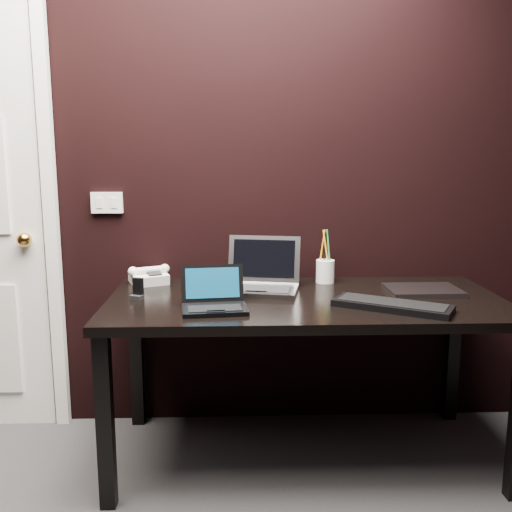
{
  "coord_description": "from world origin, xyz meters",
  "views": [
    {
      "loc": [
        0.0,
        -0.98,
        1.36
      ],
      "look_at": [
        0.08,
        1.35,
        0.93
      ],
      "focal_mm": 40.0,
      "sensor_mm": 36.0,
      "label": 1
    }
  ],
  "objects_px": {
    "netbook": "(214,301)",
    "closed_laptop": "(423,290)",
    "silver_laptop": "(260,281)",
    "mobile_phone": "(138,291)",
    "ext_keyboard": "(392,305)",
    "desk_phone": "(149,276)",
    "pen_cup": "(325,270)",
    "desk": "(305,315)"
  },
  "relations": [
    {
      "from": "netbook",
      "to": "closed_laptop",
      "type": "height_order",
      "value": "netbook"
    },
    {
      "from": "closed_laptop",
      "to": "desk_phone",
      "type": "bearing_deg",
      "value": 170.03
    },
    {
      "from": "netbook",
      "to": "closed_laptop",
      "type": "distance_m",
      "value": 0.96
    },
    {
      "from": "mobile_phone",
      "to": "desk",
      "type": "bearing_deg",
      "value": -0.34
    },
    {
      "from": "mobile_phone",
      "to": "silver_laptop",
      "type": "bearing_deg",
      "value": 14.06
    },
    {
      "from": "netbook",
      "to": "pen_cup",
      "type": "relative_size",
      "value": 1.08
    },
    {
      "from": "mobile_phone",
      "to": "pen_cup",
      "type": "relative_size",
      "value": 0.35
    },
    {
      "from": "closed_laptop",
      "to": "pen_cup",
      "type": "distance_m",
      "value": 0.47
    },
    {
      "from": "desk",
      "to": "pen_cup",
      "type": "distance_m",
      "value": 0.35
    },
    {
      "from": "netbook",
      "to": "ext_keyboard",
      "type": "distance_m",
      "value": 0.71
    },
    {
      "from": "desk_phone",
      "to": "pen_cup",
      "type": "bearing_deg",
      "value": -0.01
    },
    {
      "from": "desk",
      "to": "pen_cup",
      "type": "relative_size",
      "value": 6.59
    },
    {
      "from": "netbook",
      "to": "mobile_phone",
      "type": "bearing_deg",
      "value": 151.76
    },
    {
      "from": "closed_laptop",
      "to": "desk_phone",
      "type": "relative_size",
      "value": 1.52
    },
    {
      "from": "silver_laptop",
      "to": "closed_laptop",
      "type": "bearing_deg",
      "value": -5.32
    },
    {
      "from": "silver_laptop",
      "to": "mobile_phone",
      "type": "height_order",
      "value": "silver_laptop"
    },
    {
      "from": "pen_cup",
      "to": "desk_phone",
      "type": "bearing_deg",
      "value": 179.99
    },
    {
      "from": "silver_laptop",
      "to": "netbook",
      "type": "bearing_deg",
      "value": -122.59
    },
    {
      "from": "ext_keyboard",
      "to": "closed_laptop",
      "type": "height_order",
      "value": "ext_keyboard"
    },
    {
      "from": "silver_laptop",
      "to": "ext_keyboard",
      "type": "distance_m",
      "value": 0.61
    },
    {
      "from": "desk_phone",
      "to": "mobile_phone",
      "type": "bearing_deg",
      "value": -90.94
    },
    {
      "from": "ext_keyboard",
      "to": "desk_phone",
      "type": "distance_m",
      "value": 1.15
    },
    {
      "from": "desk_phone",
      "to": "closed_laptop",
      "type": "bearing_deg",
      "value": -9.97
    },
    {
      "from": "desk",
      "to": "ext_keyboard",
      "type": "height_order",
      "value": "ext_keyboard"
    },
    {
      "from": "desk",
      "to": "netbook",
      "type": "relative_size",
      "value": 6.11
    },
    {
      "from": "desk",
      "to": "ext_keyboard",
      "type": "xyz_separation_m",
      "value": [
        0.33,
        -0.19,
        0.09
      ]
    },
    {
      "from": "mobile_phone",
      "to": "ext_keyboard",
      "type": "bearing_deg",
      "value": -10.56
    },
    {
      "from": "desk",
      "to": "netbook",
      "type": "xyz_separation_m",
      "value": [
        -0.39,
        -0.17,
        0.11
      ]
    },
    {
      "from": "desk_phone",
      "to": "desk",
      "type": "bearing_deg",
      "value": -22.04
    },
    {
      "from": "desk",
      "to": "desk_phone",
      "type": "height_order",
      "value": "desk_phone"
    },
    {
      "from": "silver_laptop",
      "to": "mobile_phone",
      "type": "distance_m",
      "value": 0.55
    },
    {
      "from": "closed_laptop",
      "to": "desk_phone",
      "type": "height_order",
      "value": "desk_phone"
    },
    {
      "from": "mobile_phone",
      "to": "closed_laptop",
      "type": "bearing_deg",
      "value": 2.99
    },
    {
      "from": "silver_laptop",
      "to": "closed_laptop",
      "type": "relative_size",
      "value": 1.21
    },
    {
      "from": "desk",
      "to": "pen_cup",
      "type": "height_order",
      "value": "pen_cup"
    },
    {
      "from": "netbook",
      "to": "desk",
      "type": "bearing_deg",
      "value": 24.16
    },
    {
      "from": "desk",
      "to": "mobile_phone",
      "type": "xyz_separation_m",
      "value": [
        -0.72,
        0.0,
        0.11
      ]
    },
    {
      "from": "desk",
      "to": "closed_laptop",
      "type": "bearing_deg",
      "value": 7.42
    },
    {
      "from": "netbook",
      "to": "ext_keyboard",
      "type": "xyz_separation_m",
      "value": [
        0.71,
        -0.02,
        -0.02
      ]
    },
    {
      "from": "netbook",
      "to": "silver_laptop",
      "type": "height_order",
      "value": "silver_laptop"
    },
    {
      "from": "closed_laptop",
      "to": "ext_keyboard",
      "type": "bearing_deg",
      "value": -128.88
    },
    {
      "from": "netbook",
      "to": "desk_phone",
      "type": "relative_size",
      "value": 1.32
    }
  ]
}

